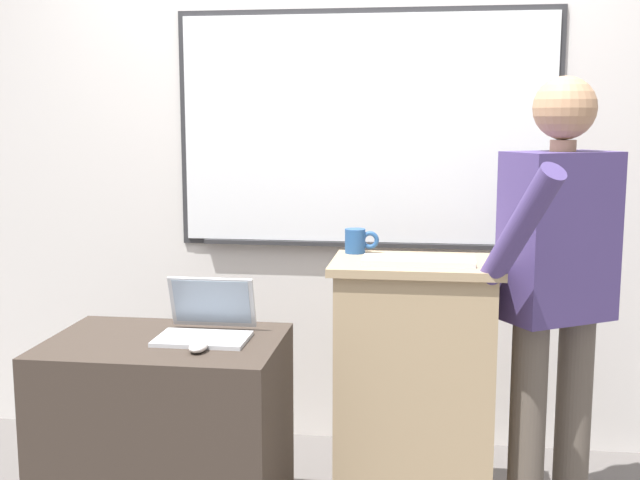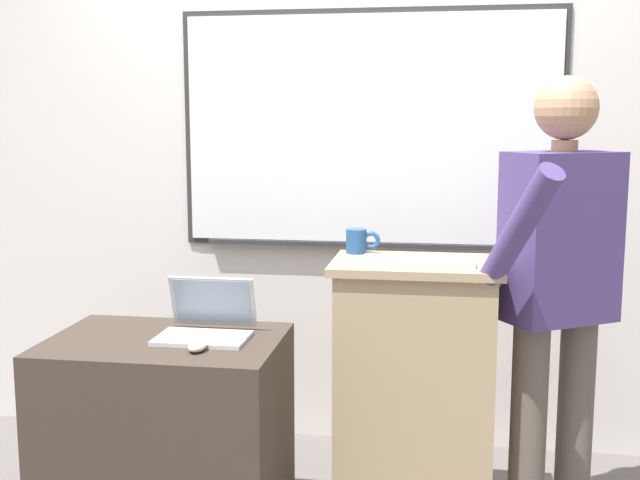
# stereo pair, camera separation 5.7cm
# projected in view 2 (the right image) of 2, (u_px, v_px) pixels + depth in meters

# --- Properties ---
(back_wall) EXTENTS (6.40, 0.17, 2.76)m
(back_wall) POSITION_uv_depth(u_px,v_px,m) (340.00, 147.00, 3.70)
(back_wall) COLOR silver
(back_wall) RESTS_ON ground_plane
(lectern_podium) EXTENTS (0.61, 0.42, 1.01)m
(lectern_podium) POSITION_uv_depth(u_px,v_px,m) (414.00, 395.00, 2.95)
(lectern_podium) COLOR tan
(lectern_podium) RESTS_ON ground_plane
(side_desk) EXTENTS (0.82, 0.58, 0.74)m
(side_desk) POSITION_uv_depth(u_px,v_px,m) (167.00, 438.00, 2.89)
(side_desk) COLOR #382D26
(side_desk) RESTS_ON ground_plane
(person_presenter) EXTENTS (0.56, 0.68, 1.66)m
(person_presenter) POSITION_uv_depth(u_px,v_px,m) (559.00, 278.00, 2.83)
(person_presenter) COLOR brown
(person_presenter) RESTS_ON ground_plane
(laptop) EXTENTS (0.32, 0.28, 0.20)m
(laptop) POSITION_uv_depth(u_px,v_px,m) (207.00, 320.00, 2.87)
(laptop) COLOR #B7BABF
(laptop) RESTS_ON side_desk
(wireless_keyboard) EXTENTS (0.39, 0.14, 0.02)m
(wireless_keyboard) POSITION_uv_depth(u_px,v_px,m) (419.00, 261.00, 2.82)
(wireless_keyboard) COLOR silver
(wireless_keyboard) RESTS_ON lectern_podium
(computer_mouse_by_laptop) EXTENTS (0.06, 0.10, 0.03)m
(computer_mouse_by_laptop) POSITION_uv_depth(u_px,v_px,m) (197.00, 346.00, 2.68)
(computer_mouse_by_laptop) COLOR silver
(computer_mouse_by_laptop) RESTS_ON side_desk
(coffee_mug) EXTENTS (0.13, 0.08, 0.09)m
(coffee_mug) POSITION_uv_depth(u_px,v_px,m) (358.00, 241.00, 3.04)
(coffee_mug) COLOR #234C84
(coffee_mug) RESTS_ON lectern_podium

